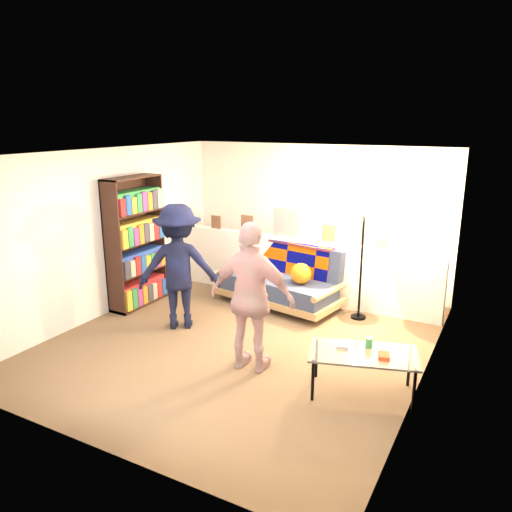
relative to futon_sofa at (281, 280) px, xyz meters
The scene contains 10 objects.
ground 1.53m from the futon_sofa, 84.58° to the right, with size 5.00×5.00×0.00m, color brown.
room_shell 1.63m from the futon_sofa, 82.05° to the right, with size 4.60×5.05×2.45m.
half_wall_ledge 0.38m from the futon_sofa, 67.14° to the left, with size 4.45×0.15×1.00m, color silver.
ledge_decor 0.85m from the futon_sofa, 105.62° to the left, with size 2.97×0.02×0.45m.
futon_sofa is the anchor object (origin of this frame).
bookshelf 2.27m from the futon_sofa, 151.63° to the right, with size 0.33×0.99×1.98m.
coffee_table 2.73m from the futon_sofa, 46.16° to the right, with size 1.23×0.90×0.57m.
floor_lamp 1.45m from the futon_sofa, ahead, with size 0.37×0.31×1.60m.
person_left 1.73m from the futon_sofa, 120.84° to the right, with size 1.11×0.64×1.72m, color black.
person_right 2.19m from the futon_sofa, 73.39° to the right, with size 1.01×0.42×1.73m, color pink.
Camera 1 is at (2.98, -5.17, 2.80)m, focal length 35.00 mm.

